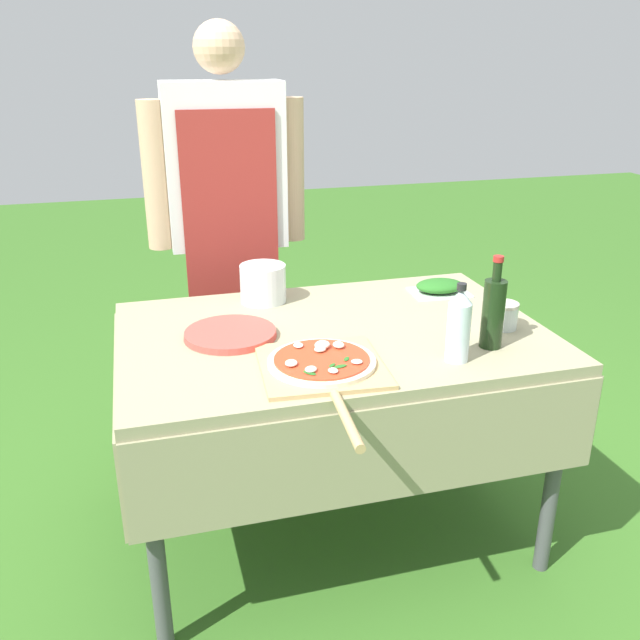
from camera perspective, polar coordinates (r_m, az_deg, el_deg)
ground_plane at (r=2.44m, az=0.98°, el=-16.92°), size 12.00×12.00×0.00m
prep_table at (r=2.10m, az=1.09°, el=-3.06°), size 1.30×0.87×0.73m
person_cook at (r=2.67m, az=-7.82°, el=9.37°), size 0.61×0.20×1.63m
pizza_on_peel at (r=1.81m, az=0.23°, el=-3.85°), size 0.35×0.60×0.06m
oil_bottle at (r=1.98m, az=14.38°, el=0.69°), size 0.06×0.06×0.27m
water_bottle at (r=1.87m, az=11.60°, el=-0.43°), size 0.06×0.06×0.22m
herb_container at (r=2.42m, az=10.05°, el=2.77°), size 0.21×0.15×0.05m
mixing_tub at (r=2.30m, az=-4.82°, el=3.10°), size 0.16×0.16×0.13m
plate_stack at (r=2.04m, az=-7.56°, el=-1.16°), size 0.28×0.28×0.02m
sauce_jar at (r=2.15m, az=15.17°, el=0.25°), size 0.09×0.09×0.08m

